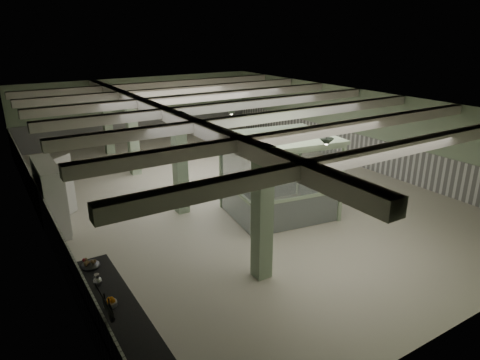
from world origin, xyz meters
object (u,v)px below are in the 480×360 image
prep_counter (123,338)px  walkin_cooler (51,195)px  guard_booth (280,163)px  filing_cabinet (318,188)px

prep_counter → walkin_cooler: walkin_cooler is taller
prep_counter → guard_booth: 8.08m
prep_counter → filing_cabinet: 9.68m
guard_booth → filing_cabinet: 2.32m
prep_counter → guard_booth: (6.86, 4.02, 1.42)m
prep_counter → filing_cabinet: filing_cabinet is taller
walkin_cooler → filing_cabinet: bearing=-18.5°
walkin_cooler → filing_cabinet: 9.36m
guard_booth → filing_cabinet: guard_booth is taller
walkin_cooler → filing_cabinet: (8.86, -2.97, -0.56)m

